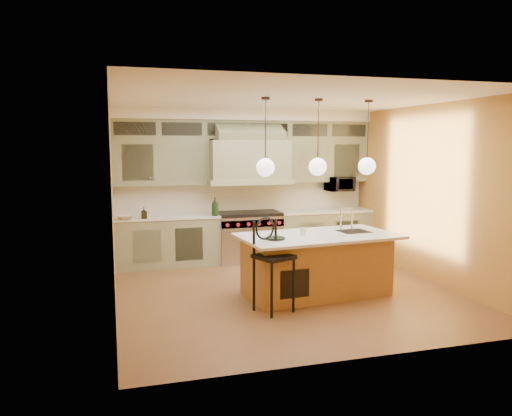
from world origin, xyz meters
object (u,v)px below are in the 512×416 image
object	(u,v)px
counter_stool	(272,258)
microwave	(340,184)
range	(249,236)
kitchen_island	(317,264)

from	to	relation	value
counter_stool	microwave	distance (m)	3.95
microwave	range	bearing A→B (deg)	-176.88
kitchen_island	counter_stool	size ratio (longest dim) A/B	1.90
counter_stool	microwave	size ratio (longest dim) A/B	2.35
range	counter_stool	xyz separation A→B (m)	(-0.47, -2.93, 0.25)
counter_stool	kitchen_island	bearing A→B (deg)	9.87
range	kitchen_island	world-z (taller)	kitchen_island
counter_stool	range	bearing A→B (deg)	59.36
range	kitchen_island	xyz separation A→B (m)	(0.41, -2.40, -0.01)
kitchen_island	counter_stool	distance (m)	1.06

